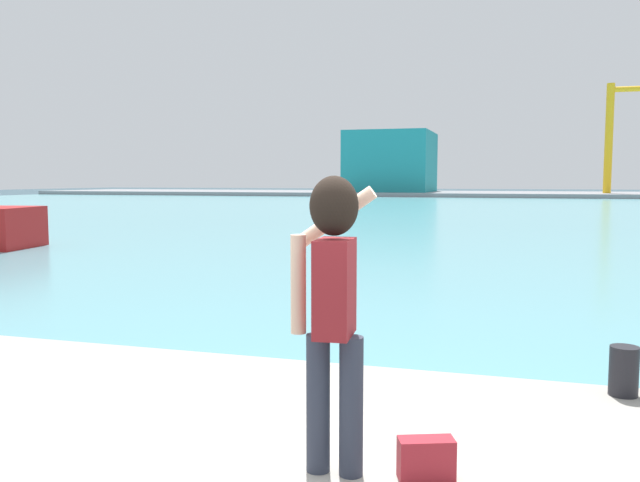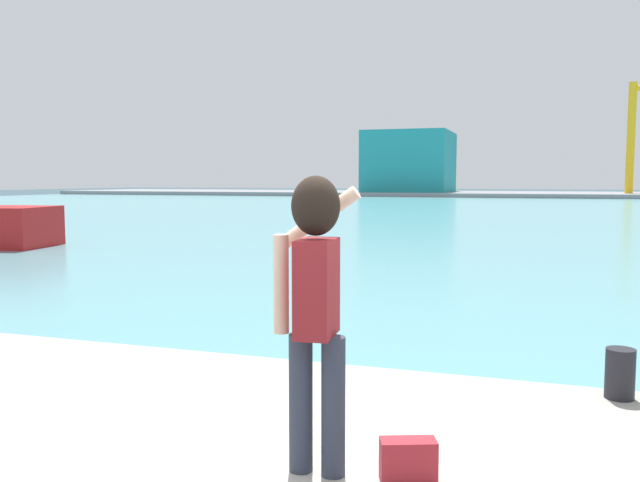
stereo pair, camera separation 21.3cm
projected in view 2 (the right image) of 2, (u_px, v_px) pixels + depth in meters
name	position (u px, v px, depth m)	size (l,w,h in m)	color
ground_plane	(518.00, 210.00, 51.54)	(220.00, 220.00, 0.00)	#334751
harbor_water	(519.00, 208.00, 53.43)	(140.00, 100.00, 0.02)	#599EA8
far_shore_dock	(528.00, 194.00, 91.19)	(140.00, 20.00, 0.54)	gray
person_photographer	(315.00, 293.00, 3.80)	(0.53, 0.55, 1.74)	#2D3342
handbag	(408.00, 460.00, 3.78)	(0.32, 0.14, 0.24)	maroon
harbor_bollard	(620.00, 373.00, 5.19)	(0.22, 0.22, 0.40)	black
warehouse_left	(410.00, 162.00, 95.91)	(11.76, 13.37, 8.59)	teal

